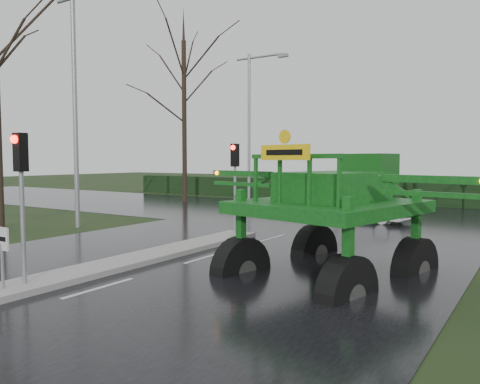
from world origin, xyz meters
The scene contains 13 objects.
ground centered at (0.00, 0.00, 0.00)m, with size 140.00×140.00×0.00m, color black.
road_main centered at (0.00, 10.00, 0.00)m, with size 14.00×80.00×0.02m, color black.
road_cross centered at (0.00, 16.00, 0.01)m, with size 80.00×12.00×0.02m, color black.
median_island centered at (-1.30, 3.00, 0.09)m, with size 1.20×10.00×0.16m, color gray.
hedge_row centered at (0.00, 24.00, 0.75)m, with size 44.00×0.90×1.50m, color black.
keep_left_sign centered at (-1.30, -1.50, 1.06)m, with size 0.50×0.07×1.35m.
traffic_signal_near centered at (-1.30, -1.01, 2.59)m, with size 0.26×0.33×3.52m.
traffic_signal_mid centered at (-1.30, 7.49, 2.59)m, with size 0.26×0.33×3.52m.
street_light_left_near centered at (-8.19, 6.00, 5.99)m, with size 3.85×0.30×10.00m.
street_light_left_far centered at (-8.19, 20.00, 5.99)m, with size 3.85×0.30×10.00m.
tree_left_far centered at (-12.50, 18.00, 7.15)m, with size 7.70×7.70×13.26m.
crop_sprayer centered at (1.81, 3.40, 2.14)m, with size 7.95×5.72×4.53m.
white_sedan centered at (1.22, 14.86, 0.00)m, with size 1.59×4.56×1.50m, color silver.
Camera 1 is at (8.39, -7.00, 2.94)m, focal length 35.00 mm.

